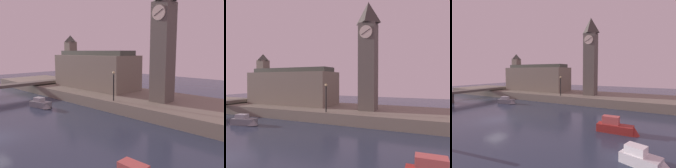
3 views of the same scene
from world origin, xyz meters
TOP-DOWN VIEW (x-y plane):
  - far_embankment at (0.00, 20.00)m, footprint 70.00×12.00m
  - clock_tower at (6.22, 18.82)m, footprint 2.62×2.65m
  - parliament_hall at (-9.00, 20.58)m, footprint 16.23×6.24m
  - streetlamp at (1.45, 14.70)m, footprint 0.36×0.36m
  - boat_cruiser_grey at (-7.65, 9.27)m, footprint 3.98×2.05m

SIDE VIEW (x-z plane):
  - boat_cruiser_grey at x=-7.65m, z-range -0.17..1.19m
  - far_embankment at x=0.00m, z-range 0.00..1.50m
  - streetlamp at x=1.45m, z-range 1.98..5.90m
  - parliament_hall at x=-9.00m, z-range -0.07..9.51m
  - clock_tower at x=6.22m, z-range 1.77..17.48m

